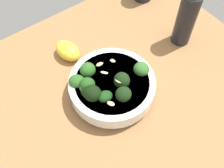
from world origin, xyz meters
TOP-DOWN VIEW (x-y plane):
  - ground_plane at (0.00, 0.00)cm, footprint 70.39×70.39cm
  - bowl_of_broccoli at (-2.61, -6.17)cm, footprint 20.20×20.20cm
  - lemon_wedge at (-18.93, -8.14)cm, footprint 8.41×6.28cm
  - bottle_tall at (-5.26, 20.05)cm, footprint 5.06×5.06cm

SIDE VIEW (x-z plane):
  - ground_plane at x=0.00cm, z-range -4.41..0.00cm
  - lemon_wedge at x=-18.93cm, z-range 0.00..4.19cm
  - bowl_of_broccoli at x=-2.61cm, z-range -0.81..8.11cm
  - bottle_tall at x=-5.26cm, z-range -0.34..16.27cm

